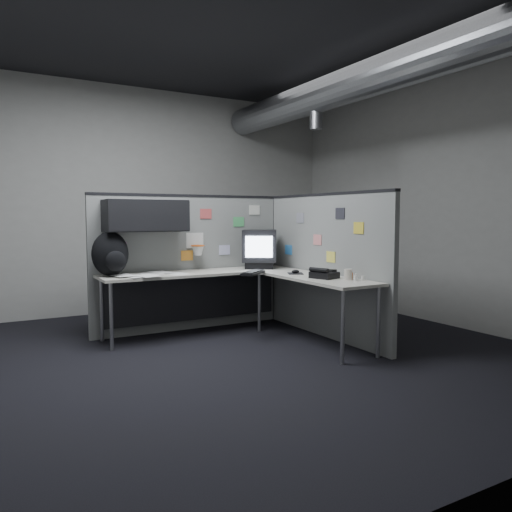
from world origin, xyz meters
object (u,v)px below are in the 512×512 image
backpack (111,254)px  keyboard (253,273)px  monitor (260,248)px  phone (324,274)px  desk (230,283)px

backpack → keyboard: bearing=-9.5°
monitor → phone: bearing=-100.2°
desk → monitor: bearing=29.0°
monitor → keyboard: (-0.40, -0.55, -0.23)m
monitor → backpack: size_ratio=1.19×
keyboard → phone: phone is taller
desk → keyboard: 0.32m
phone → monitor: bearing=86.1°
keyboard → phone: bearing=-50.6°
desk → phone: bearing=-55.8°
keyboard → backpack: bearing=162.7°
phone → backpack: backpack is taller
desk → monitor: 0.74m
monitor → phone: 1.25m
monitor → backpack: backpack is taller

